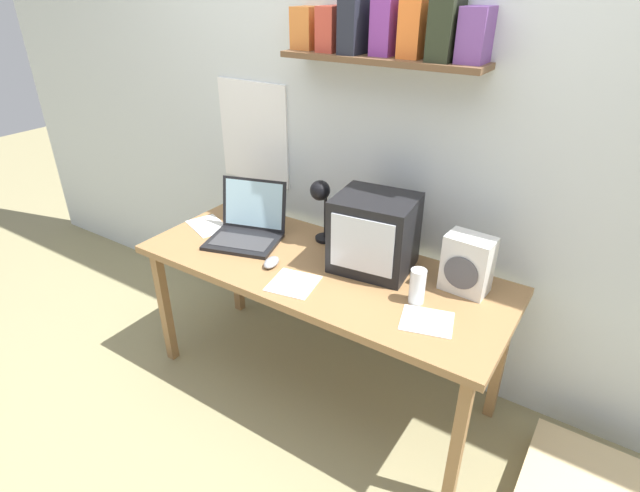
{
  "coord_description": "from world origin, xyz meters",
  "views": [
    {
      "loc": [
        1.06,
        -1.61,
        1.84
      ],
      "look_at": [
        0.0,
        0.0,
        0.8
      ],
      "focal_mm": 28.0,
      "sensor_mm": 36.0,
      "label": 1
    }
  ],
  "objects_px": {
    "laptop": "(248,225)",
    "space_heater": "(467,264)",
    "juice_glass": "(417,288)",
    "loose_paper_near_monitor": "(293,283)",
    "desk_lamp": "(321,199)",
    "crt_monitor": "(374,233)",
    "open_notebook": "(208,226)",
    "loose_paper_near_laptop": "(427,321)",
    "corner_desk": "(320,277)",
    "computer_mouse": "(271,262)"
  },
  "relations": [
    {
      "from": "laptop",
      "to": "juice_glass",
      "type": "relative_size",
      "value": 2.8
    },
    {
      "from": "juice_glass",
      "to": "open_notebook",
      "type": "height_order",
      "value": "juice_glass"
    },
    {
      "from": "crt_monitor",
      "to": "open_notebook",
      "type": "distance_m",
      "value": 0.93
    },
    {
      "from": "corner_desk",
      "to": "desk_lamp",
      "type": "distance_m",
      "value": 0.36
    },
    {
      "from": "juice_glass",
      "to": "loose_paper_near_monitor",
      "type": "bearing_deg",
      "value": -161.56
    },
    {
      "from": "corner_desk",
      "to": "computer_mouse",
      "type": "distance_m",
      "value": 0.23
    },
    {
      "from": "computer_mouse",
      "to": "loose_paper_near_laptop",
      "type": "bearing_deg",
      "value": -0.49
    },
    {
      "from": "desk_lamp",
      "to": "loose_paper_near_monitor",
      "type": "relative_size",
      "value": 1.45
    },
    {
      "from": "crt_monitor",
      "to": "laptop",
      "type": "xyz_separation_m",
      "value": [
        -0.65,
        -0.09,
        -0.1
      ]
    },
    {
      "from": "juice_glass",
      "to": "space_heater",
      "type": "relative_size",
      "value": 0.6
    },
    {
      "from": "corner_desk",
      "to": "juice_glass",
      "type": "distance_m",
      "value": 0.49
    },
    {
      "from": "desk_lamp",
      "to": "computer_mouse",
      "type": "xyz_separation_m",
      "value": [
        -0.07,
        -0.3,
        -0.22
      ]
    },
    {
      "from": "crt_monitor",
      "to": "open_notebook",
      "type": "relative_size",
      "value": 1.32
    },
    {
      "from": "crt_monitor",
      "to": "loose_paper_near_monitor",
      "type": "distance_m",
      "value": 0.41
    },
    {
      "from": "computer_mouse",
      "to": "loose_paper_near_laptop",
      "type": "height_order",
      "value": "computer_mouse"
    },
    {
      "from": "corner_desk",
      "to": "space_heater",
      "type": "height_order",
      "value": "space_heater"
    },
    {
      "from": "loose_paper_near_monitor",
      "to": "loose_paper_near_laptop",
      "type": "xyz_separation_m",
      "value": [
        0.58,
        0.06,
        0.0
      ]
    },
    {
      "from": "loose_paper_near_monitor",
      "to": "juice_glass",
      "type": "bearing_deg",
      "value": 18.44
    },
    {
      "from": "space_heater",
      "to": "loose_paper_near_laptop",
      "type": "height_order",
      "value": "space_heater"
    },
    {
      "from": "desk_lamp",
      "to": "computer_mouse",
      "type": "distance_m",
      "value": 0.38
    },
    {
      "from": "computer_mouse",
      "to": "juice_glass",
      "type": "bearing_deg",
      "value": 7.91
    },
    {
      "from": "laptop",
      "to": "computer_mouse",
      "type": "relative_size",
      "value": 3.53
    },
    {
      "from": "crt_monitor",
      "to": "laptop",
      "type": "height_order",
      "value": "crt_monitor"
    },
    {
      "from": "corner_desk",
      "to": "open_notebook",
      "type": "relative_size",
      "value": 6.12
    },
    {
      "from": "crt_monitor",
      "to": "corner_desk",
      "type": "bearing_deg",
      "value": -155.22
    },
    {
      "from": "crt_monitor",
      "to": "loose_paper_near_monitor",
      "type": "xyz_separation_m",
      "value": [
        -0.21,
        -0.31,
        -0.16
      ]
    },
    {
      "from": "laptop",
      "to": "open_notebook",
      "type": "distance_m",
      "value": 0.27
    },
    {
      "from": "juice_glass",
      "to": "computer_mouse",
      "type": "relative_size",
      "value": 1.26
    },
    {
      "from": "space_heater",
      "to": "loose_paper_near_laptop",
      "type": "bearing_deg",
      "value": -94.32
    },
    {
      "from": "computer_mouse",
      "to": "laptop",
      "type": "bearing_deg",
      "value": 149.74
    },
    {
      "from": "laptop",
      "to": "juice_glass",
      "type": "bearing_deg",
      "value": -20.97
    },
    {
      "from": "laptop",
      "to": "space_heater",
      "type": "height_order",
      "value": "laptop"
    },
    {
      "from": "loose_paper_near_laptop",
      "to": "open_notebook",
      "type": "relative_size",
      "value": 0.83
    },
    {
      "from": "laptop",
      "to": "loose_paper_near_laptop",
      "type": "relative_size",
      "value": 1.78
    },
    {
      "from": "crt_monitor",
      "to": "desk_lamp",
      "type": "bearing_deg",
      "value": 162.71
    },
    {
      "from": "computer_mouse",
      "to": "crt_monitor",
      "type": "bearing_deg",
      "value": 32.27
    },
    {
      "from": "loose_paper_near_monitor",
      "to": "open_notebook",
      "type": "distance_m",
      "value": 0.73
    },
    {
      "from": "corner_desk",
      "to": "loose_paper_near_laptop",
      "type": "xyz_separation_m",
      "value": [
        0.56,
        -0.13,
        0.06
      ]
    },
    {
      "from": "desk_lamp",
      "to": "loose_paper_near_laptop",
      "type": "height_order",
      "value": "desk_lamp"
    },
    {
      "from": "space_heater",
      "to": "loose_paper_near_laptop",
      "type": "xyz_separation_m",
      "value": [
        -0.04,
        -0.29,
        -0.12
      ]
    },
    {
      "from": "laptop",
      "to": "space_heater",
      "type": "bearing_deg",
      "value": -10.06
    },
    {
      "from": "crt_monitor",
      "to": "open_notebook",
      "type": "height_order",
      "value": "crt_monitor"
    },
    {
      "from": "juice_glass",
      "to": "loose_paper_near_monitor",
      "type": "relative_size",
      "value": 0.65
    },
    {
      "from": "crt_monitor",
      "to": "space_heater",
      "type": "bearing_deg",
      "value": -0.9
    },
    {
      "from": "loose_paper_near_laptop",
      "to": "open_notebook",
      "type": "height_order",
      "value": "same"
    },
    {
      "from": "desk_lamp",
      "to": "juice_glass",
      "type": "xyz_separation_m",
      "value": [
        0.59,
        -0.21,
        -0.17
      ]
    },
    {
      "from": "laptop",
      "to": "space_heater",
      "type": "xyz_separation_m",
      "value": [
        1.06,
        0.13,
        0.05
      ]
    },
    {
      "from": "laptop",
      "to": "open_notebook",
      "type": "xyz_separation_m",
      "value": [
        -0.26,
        -0.02,
        -0.07
      ]
    },
    {
      "from": "loose_paper_near_monitor",
      "to": "loose_paper_near_laptop",
      "type": "bearing_deg",
      "value": 6.4
    },
    {
      "from": "juice_glass",
      "to": "loose_paper_near_laptop",
      "type": "height_order",
      "value": "juice_glass"
    }
  ]
}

